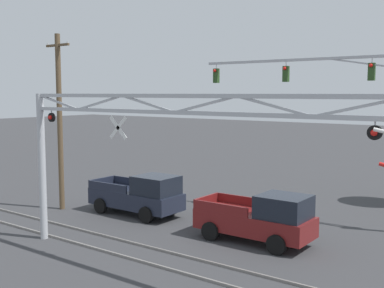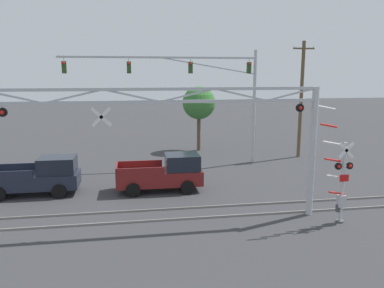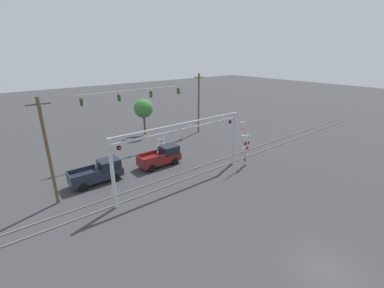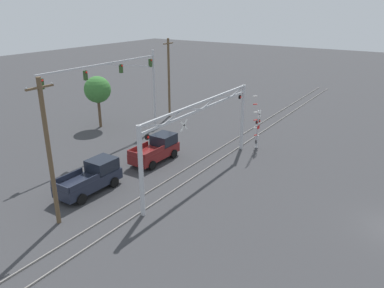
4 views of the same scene
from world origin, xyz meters
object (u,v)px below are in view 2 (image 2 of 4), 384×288
Objects in this scene: traffic_signal_span at (206,83)px; crossing_gantry at (161,136)px; utility_pole_right at (301,99)px; background_tree_beyond_span at (199,103)px; pickup_truck_lead at (165,173)px; pickup_truck_following at (39,177)px; crossing_signal_mast at (341,182)px.

crossing_gantry is at bearing -110.72° from traffic_signal_span.
background_tree_beyond_span is (-7.83, 4.08, -0.59)m from utility_pole_right.
pickup_truck_lead is 0.97× the size of pickup_truck_following.
utility_pole_right reaches higher than pickup_truck_following.
background_tree_beyond_span is at bearing 85.06° from traffic_signal_span.
pickup_truck_lead is 0.87× the size of background_tree_beyond_span.
crossing_signal_mast is 18.34m from background_tree_beyond_span.
pickup_truck_following is 20.87m from utility_pole_right.
background_tree_beyond_span reaches higher than pickup_truck_lead.
pickup_truck_lead is (0.60, 5.09, -3.10)m from crossing_gantry.
pickup_truck_following is (-6.67, 5.51, -3.10)m from crossing_gantry.
crossing_gantry is 8.58m from crossing_signal_mast.
utility_pole_right is (12.57, 12.59, 0.75)m from crossing_gantry.
crossing_gantry is 2.56× the size of background_tree_beyond_span.
pickup_truck_lead is at bearing -147.93° from utility_pole_right.
pickup_truck_following is at bearing -159.80° from utility_pole_right.
traffic_signal_span reaches higher than crossing_signal_mast.
crossing_signal_mast is 14.75m from utility_pole_right.
crossing_signal_mast is (8.21, -1.19, -2.19)m from crossing_gantry.
pickup_truck_following is 0.89× the size of background_tree_beyond_span.
background_tree_beyond_span is (4.14, 11.58, 3.26)m from pickup_truck_lead.
traffic_signal_span is at bearing 27.90° from pickup_truck_following.
pickup_truck_following is at bearing 155.78° from crossing_signal_mast.
traffic_signal_span is 8.87m from pickup_truck_lead.
crossing_signal_mast is at bearing -8.23° from crossing_gantry.
crossing_signal_mast is 9.90m from pickup_truck_lead.
pickup_truck_following is (-10.95, -5.80, -5.15)m from traffic_signal_span.
utility_pole_right reaches higher than traffic_signal_span.
crossing_gantry reaches higher than pickup_truck_lead.
pickup_truck_following is (-7.27, 0.42, 0.00)m from pickup_truck_lead.
crossing_signal_mast is at bearing -107.59° from utility_pole_right.
traffic_signal_span is 13.42m from pickup_truck_following.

